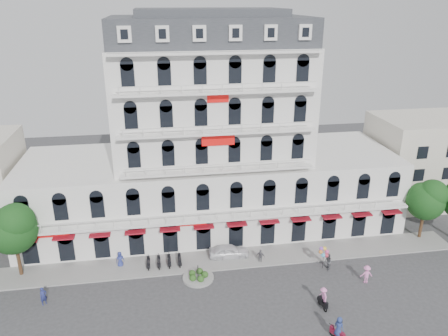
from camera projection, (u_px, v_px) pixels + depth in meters
ground at (238, 315)px, 39.52m from camera, size 120.00×120.00×0.00m
sidewalk at (223, 259)px, 47.78m from camera, size 53.00×4.00×0.16m
main_building at (211, 148)px, 52.48m from camera, size 45.00×15.00×25.80m
flank_building_east at (425, 160)px, 60.18m from camera, size 14.00×10.00×12.00m
traffic_island at (198, 277)px, 44.51m from camera, size 3.20×3.20×1.60m
parked_scooter_row at (164, 266)px, 46.69m from camera, size 4.40×1.80×1.10m
tree_west_inner at (13, 227)px, 43.11m from camera, size 4.76×4.76×8.25m
tree_east_inner at (427, 198)px, 50.37m from camera, size 4.40×4.37×7.57m
parked_car at (229, 251)px, 48.11m from camera, size 4.46×1.97×1.49m
rider_east at (339, 328)px, 36.25m from camera, size 1.07×1.52×2.28m
rider_center at (323, 297)px, 40.04m from camera, size 0.77×1.70×2.19m
pedestrian_left at (120, 259)px, 46.33m from camera, size 1.02×0.86×1.78m
pedestrian_mid at (261, 256)px, 47.05m from camera, size 1.02×0.80×1.62m
pedestrian_right at (366, 274)px, 43.71m from camera, size 1.30×0.81×1.94m
pedestrian_far at (43, 296)px, 40.60m from camera, size 0.79×0.75×1.82m
balloon_vendor at (327, 259)px, 45.78m from camera, size 1.38×1.32×2.45m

